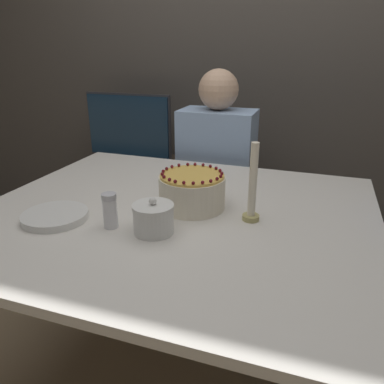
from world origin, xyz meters
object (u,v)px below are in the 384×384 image
Objects in this scene: sugar_bowl at (154,218)px; sugar_shaker at (110,210)px; person_man_blue_shirt at (216,194)px; cake at (192,191)px; candle at (252,190)px; tv_monitor at (129,127)px.

sugar_bowl is 0.15m from sugar_shaker.
person_man_blue_shirt reaches higher than sugar_bowl.
candle is (0.22, -0.04, 0.05)m from cake.
tv_monitor reaches higher than sugar_shaker.
candle is 0.44× the size of tv_monitor.
sugar_bowl is 1.12× the size of sugar_shaker.
person_man_blue_shirt is at bearing 85.37° from sugar_shaker.
tv_monitor is (-0.81, 1.03, -0.02)m from cake.
tv_monitor is at bearing 133.96° from candle.
person_man_blue_shirt is at bearing 113.22° from candle.
sugar_bowl is 0.21× the size of tv_monitor.
cake is 0.39× the size of tv_monitor.
cake is 1.83× the size of sugar_bowl.
person_man_blue_shirt reaches higher than candle.
sugar_shaker is at bearing -174.59° from sugar_bowl.
person_man_blue_shirt reaches higher than sugar_shaker.
sugar_bowl is 1.47m from tv_monitor.
sugar_bowl is 0.11× the size of person_man_blue_shirt.
sugar_shaker is 1.41m from tv_monitor.
cake is at bearing -51.91° from tv_monitor.
tv_monitor reaches higher than sugar_bowl.
tv_monitor is (-0.61, 1.27, -0.02)m from sugar_shaker.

